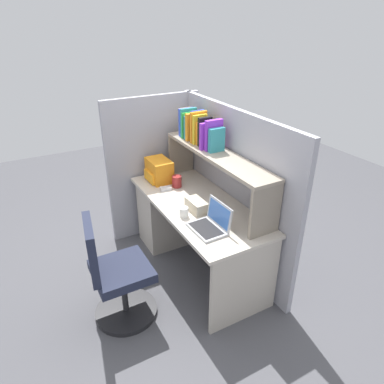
{
  "coord_description": "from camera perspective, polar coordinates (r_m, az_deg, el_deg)",
  "views": [
    {
      "loc": [
        2.42,
        -1.37,
        2.26
      ],
      "look_at": [
        0.0,
        -0.05,
        0.85
      ],
      "focal_mm": 32.45,
      "sensor_mm": 36.0,
      "label": 1
    }
  ],
  "objects": [
    {
      "name": "cubicle_partition_left",
      "position": [
        3.83,
        -6.14,
        4.09
      ],
      "size": [
        0.05,
        1.06,
        1.55
      ],
      "primitive_type": "cube",
      "color": "#9E9EA8",
      "rests_on": "ground_plane"
    },
    {
      "name": "cubicle_partition_rear",
      "position": [
        3.34,
        6.49,
        0.47
      ],
      "size": [
        1.84,
        0.05,
        1.55
      ],
      "primitive_type": "cube",
      "color": "#9E9EA8",
      "rests_on": "ground_plane"
    },
    {
      "name": "paper_cup",
      "position": [
        2.94,
        -1.35,
        -3.31
      ],
      "size": [
        0.08,
        0.08,
        0.09
      ],
      "primitive_type": "cylinder",
      "color": "white",
      "rests_on": "desk"
    },
    {
      "name": "tissue_box",
      "position": [
        3.02,
        0.76,
        -2.23
      ],
      "size": [
        0.22,
        0.12,
        0.1
      ],
      "primitive_type": "cube",
      "rotation": [
        0.0,
        0.0,
        0.02
      ],
      "color": "#BFB299",
      "rests_on": "desk"
    },
    {
      "name": "backpack",
      "position": [
        3.57,
        -5.5,
        3.53
      ],
      "size": [
        0.3,
        0.22,
        0.23
      ],
      "color": "orange",
      "rests_on": "desk"
    },
    {
      "name": "laptop",
      "position": [
        2.78,
        3.2,
        -5.18
      ],
      "size": [
        0.32,
        0.26,
        0.22
      ],
      "color": "#B7BABF",
      "rests_on": "desk"
    },
    {
      "name": "office_chair",
      "position": [
        2.91,
        -12.48,
        -13.64
      ],
      "size": [
        0.52,
        0.52,
        0.93
      ],
      "rotation": [
        0.0,
        0.0,
        2.98
      ],
      "color": "black",
      "rests_on": "ground_plane"
    },
    {
      "name": "snack_canister",
      "position": [
        3.45,
        -2.5,
        1.76
      ],
      "size": [
        0.1,
        0.1,
        0.12
      ],
      "primitive_type": "cylinder",
      "color": "maroon",
      "rests_on": "desk"
    },
    {
      "name": "reference_books_on_shelf",
      "position": [
        3.29,
        1.2,
        10.28
      ],
      "size": [
        0.62,
        0.19,
        0.29
      ],
      "color": "olive",
      "rests_on": "overhead_hutch"
    },
    {
      "name": "overhead_hutch",
      "position": [
        3.12,
        4.05,
        4.81
      ],
      "size": [
        1.44,
        0.28,
        0.45
      ],
      "color": "gray",
      "rests_on": "desk"
    },
    {
      "name": "ground_plane",
      "position": [
        3.59,
        0.72,
        -12.0
      ],
      "size": [
        8.0,
        8.0,
        0.0
      ],
      "primitive_type": "plane",
      "color": "#4C4C51"
    },
    {
      "name": "desk",
      "position": [
        3.64,
        -2.26,
        -3.63
      ],
      "size": [
        1.6,
        0.7,
        0.73
      ],
      "color": "beige",
      "rests_on": "ground_plane"
    },
    {
      "name": "computer_mouse",
      "position": [
        3.4,
        -4.36,
        0.58
      ],
      "size": [
        0.08,
        0.11,
        0.03
      ],
      "primitive_type": "cube",
      "rotation": [
        0.0,
        0.0,
        -0.18
      ],
      "color": "silver",
      "rests_on": "desk"
    }
  ]
}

